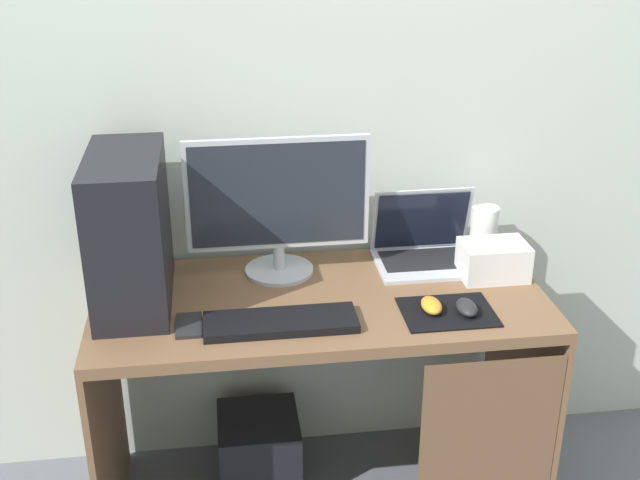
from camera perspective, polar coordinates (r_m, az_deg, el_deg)
wall_back at (r=2.49m, az=-1.04°, el=10.79°), size 4.00×0.05×2.60m
desk at (r=2.43m, az=0.46°, el=-7.51°), size 1.32×0.61×0.76m
pc_tower at (r=2.30m, az=-13.40°, el=0.64°), size 0.20×0.42×0.44m
monitor at (r=2.40m, az=-3.01°, el=2.49°), size 0.55×0.21×0.44m
laptop at (r=2.57m, az=7.45°, el=-0.55°), size 0.32×0.24×0.23m
speaker at (r=2.64m, az=11.56°, el=0.63°), size 0.09×0.09×0.16m
projector at (r=2.50m, az=12.23°, el=-1.41°), size 0.20×0.14×0.11m
keyboard at (r=2.20m, az=-2.81°, el=-5.87°), size 0.42×0.14×0.02m
mousepad at (r=2.30m, az=9.06°, el=-5.08°), size 0.26×0.20×0.00m
mouse_left at (r=2.28m, az=7.93°, el=-4.62°), size 0.06×0.10×0.03m
mouse_right at (r=2.29m, az=10.40°, el=-4.74°), size 0.06×0.10×0.03m
cell_phone at (r=2.23m, az=-9.32°, el=-6.01°), size 0.07×0.13×0.01m
subwoofer at (r=2.78m, az=-4.35°, el=-14.74°), size 0.27×0.27×0.27m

